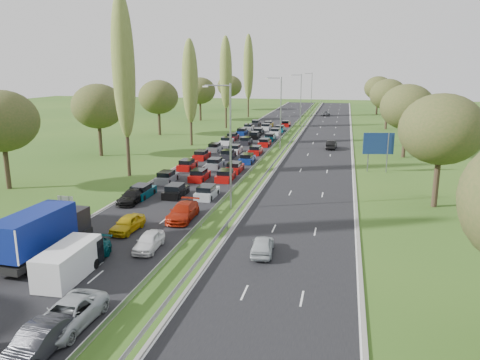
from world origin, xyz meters
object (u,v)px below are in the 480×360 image
Objects in this scene: near_car_2 at (44,245)px; blue_lorry at (43,233)px; near_car_3 at (132,196)px; info_sign at (66,204)px; direction_sign at (378,145)px; white_van_rear at (70,261)px.

near_car_2 is 1.12m from blue_lorry.
blue_lorry is (0.07, -14.48, 1.22)m from near_car_3.
info_sign is (-3.69, 8.46, -0.53)m from blue_lorry.
direction_sign reaches higher than blue_lorry.
info_sign is (-7.32, 10.96, 0.26)m from white_van_rear.
near_car_3 is 14.53m from blue_lorry.
info_sign is (-3.46, 8.25, 0.54)m from near_car_2.
blue_lorry is 1.66× the size of direction_sign.
direction_sign is (28.80, 26.51, 2.20)m from info_sign.
direction_sign reaches higher than white_van_rear.
white_van_rear is (3.70, -16.97, 0.43)m from near_car_3.
white_van_rear is 13.18m from info_sign.
near_car_2 is 8.96m from info_sign.
blue_lorry is at bearing -44.52° from near_car_2.
direction_sign is at bearing 53.42° from near_car_2.
white_van_rear is at bearing -56.26° from info_sign.
near_car_2 is at bearing -90.90° from near_car_3.
blue_lorry is (0.23, -0.22, 1.07)m from near_car_2.
info_sign is at bearing 112.28° from near_car_2.
white_van_rear is (3.86, -2.71, 0.29)m from near_car_2.
near_car_3 is 7.05m from info_sign.
near_car_3 is 0.87× the size of direction_sign.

